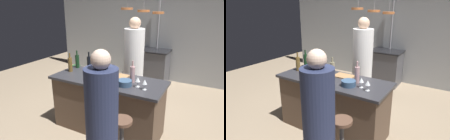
# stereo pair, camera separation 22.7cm
# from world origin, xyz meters

# --- Properties ---
(ground_plane) EXTENTS (9.00, 9.00, 0.00)m
(ground_plane) POSITION_xyz_m (0.00, 0.00, 0.00)
(ground_plane) COLOR gray
(back_wall) EXTENTS (6.40, 0.16, 2.60)m
(back_wall) POSITION_xyz_m (0.00, 2.85, 1.30)
(back_wall) COLOR #9EA3A8
(back_wall) RESTS_ON ground_plane
(kitchen_island) EXTENTS (1.80, 0.72, 0.90)m
(kitchen_island) POSITION_xyz_m (0.00, 0.00, 0.45)
(kitchen_island) COLOR brown
(kitchen_island) RESTS_ON ground_plane
(stove_range) EXTENTS (0.80, 0.64, 0.89)m
(stove_range) POSITION_xyz_m (0.00, 2.45, 0.45)
(stove_range) COLOR #47474C
(stove_range) RESTS_ON ground_plane
(chef) EXTENTS (0.38, 0.38, 1.79)m
(chef) POSITION_xyz_m (0.07, 0.89, 0.83)
(chef) COLOR white
(chef) RESTS_ON ground_plane
(guest_right) EXTENTS (0.34, 0.34, 1.61)m
(guest_right) POSITION_xyz_m (0.50, -1.00, 0.75)
(guest_right) COLOR #262D4C
(guest_right) RESTS_ON ground_plane
(overhead_pot_rack) EXTENTS (0.88, 1.50, 2.17)m
(overhead_pot_rack) POSITION_xyz_m (0.01, 1.85, 1.68)
(overhead_pot_rack) COLOR gray
(overhead_pot_rack) RESTS_ON ground_plane
(potted_plant) EXTENTS (0.36, 0.36, 0.52)m
(potted_plant) POSITION_xyz_m (-1.76, 1.43, 0.30)
(potted_plant) COLOR brown
(potted_plant) RESTS_ON ground_plane
(cutting_board) EXTENTS (0.32, 0.22, 0.02)m
(cutting_board) POSITION_xyz_m (0.10, 0.18, 0.91)
(cutting_board) COLOR #997047
(cutting_board) RESTS_ON kitchen_island
(pepper_mill) EXTENTS (0.05, 0.05, 0.21)m
(pepper_mill) POSITION_xyz_m (-0.15, -0.09, 1.01)
(pepper_mill) COLOR #382319
(pepper_mill) RESTS_ON kitchen_island
(wine_bottle_red) EXTENTS (0.07, 0.07, 0.32)m
(wine_bottle_red) POSITION_xyz_m (-0.77, 0.25, 1.02)
(wine_bottle_red) COLOR #143319
(wine_bottle_red) RESTS_ON kitchen_island
(wine_bottle_dark) EXTENTS (0.07, 0.07, 0.33)m
(wine_bottle_dark) POSITION_xyz_m (-0.48, 0.20, 1.03)
(wine_bottle_dark) COLOR black
(wine_bottle_dark) RESTS_ON kitchen_island
(wine_bottle_rose) EXTENTS (0.07, 0.07, 0.33)m
(wine_bottle_rose) POSITION_xyz_m (0.40, 0.05, 1.03)
(wine_bottle_rose) COLOR #B78C8E
(wine_bottle_rose) RESTS_ON kitchen_island
(wine_bottle_white) EXTENTS (0.07, 0.07, 0.29)m
(wine_bottle_white) POSITION_xyz_m (-0.11, 0.16, 1.01)
(wine_bottle_white) COLOR gray
(wine_bottle_white) RESTS_ON kitchen_island
(wine_bottle_amber) EXTENTS (0.07, 0.07, 0.32)m
(wine_bottle_amber) POSITION_xyz_m (-0.74, 0.01, 1.03)
(wine_bottle_amber) COLOR brown
(wine_bottle_amber) RESTS_ON kitchen_island
(wine_glass_near_right_guest) EXTENTS (0.07, 0.07, 0.15)m
(wine_glass_near_right_guest) POSITION_xyz_m (0.65, -0.13, 1.01)
(wine_glass_near_right_guest) COLOR silver
(wine_glass_near_right_guest) RESTS_ON kitchen_island
(wine_glass_near_left_guest) EXTENTS (0.07, 0.07, 0.15)m
(wine_glass_near_left_guest) POSITION_xyz_m (0.53, -0.08, 1.01)
(wine_glass_near_left_guest) COLOR silver
(wine_glass_near_left_guest) RESTS_ON kitchen_island
(mixing_bowl_steel) EXTENTS (0.15, 0.15, 0.06)m
(mixing_bowl_steel) POSITION_xyz_m (-0.27, 0.17, 0.93)
(mixing_bowl_steel) COLOR #B7B7BC
(mixing_bowl_steel) RESTS_ON kitchen_island
(mixing_bowl_blue) EXTENTS (0.21, 0.21, 0.08)m
(mixing_bowl_blue) POSITION_xyz_m (0.35, -0.12, 0.94)
(mixing_bowl_blue) COLOR #334C6B
(mixing_bowl_blue) RESTS_ON kitchen_island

